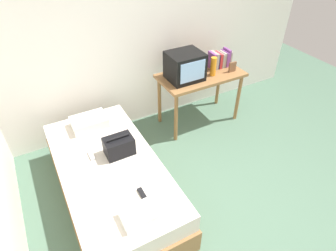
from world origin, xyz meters
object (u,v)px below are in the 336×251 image
Objects in this scene: bed at (112,180)px; tv at (185,66)px; picture_frame at (232,67)px; folded_towel at (138,216)px; magazine at (104,190)px; water_bottle at (213,66)px; handbag at (119,146)px; remote_silver at (91,155)px; desk at (201,81)px; remote_dark at (142,194)px; book_row at (220,59)px; pillow at (89,122)px.

tv is at bearing 29.23° from bed.
picture_frame is 0.50× the size of folded_towel.
tv is 1.52× the size of magazine.
water_bottle is at bearing 38.99° from folded_towel.
remote_silver is (-0.28, 0.10, -0.09)m from handbag.
tv is at bearing 48.06° from folded_towel.
desk is 4.14× the size of folded_towel.
desk is 0.27m from water_bottle.
bed is 13.89× the size of remote_silver.
remote_dark reaches higher than bed.
bed is 7.92× the size of water_bottle.
book_row is (0.23, 0.17, -0.02)m from water_bottle.
handbag is (-1.86, -0.52, -0.24)m from picture_frame.
handbag reaches higher than folded_towel.
book_row is 1.06× the size of magazine.
magazine is at bearing -152.67° from water_bottle.
handbag is 1.92× the size of remote_dark.
folded_towel is at bearing -90.20° from pillow.
remote_dark is (-1.20, -1.28, -0.44)m from tv.
remote_dark is (-1.82, -1.35, -0.37)m from book_row.
handbag is 2.08× the size of remote_silver.
handbag is 0.63m from remote_dark.
book_row is 2.52m from folded_towel.
tv is (1.34, 0.75, 0.70)m from bed.
picture_frame is at bearing 31.32° from remote_dark.
bed is at bearing -163.08° from picture_frame.
book_row reaches higher than desk.
pillow is 1.41× the size of magazine.
tv reaches higher than magazine.
remote_silver is (0.03, 0.51, 0.01)m from magazine.
handbag reaches higher than magazine.
picture_frame is 2.03m from pillow.
water_bottle is 1.75m from pillow.
book_row is (0.35, 0.07, 0.21)m from desk.
desk reaches higher than pillow.
remote_dark is (0.13, -1.23, -0.05)m from pillow.
handbag is 0.31m from remote_silver.
picture_frame reaches higher than remote_silver.
tv is at bearing 20.85° from remote_silver.
book_row is at bearing 11.45° from desk.
book_row is 1.97m from pillow.
desk is at bearing 141.27° from water_bottle.
magazine is at bearing 143.61° from remote_dark.
handbag is 0.84m from folded_towel.
pillow is at bearing -176.34° from book_row.
tv reaches higher than water_bottle.
desk is 4.59× the size of water_bottle.
desk is at bearing 41.17° from remote_dark.
desk is 3.77× the size of book_row.
water_bottle is at bearing 27.33° from magazine.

